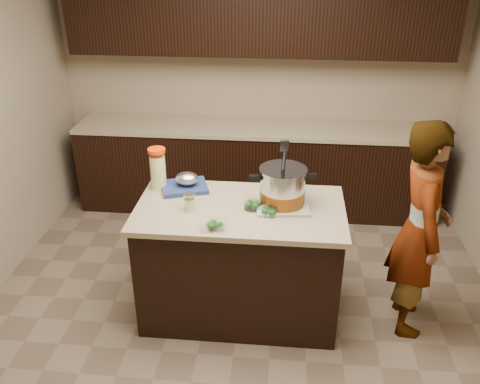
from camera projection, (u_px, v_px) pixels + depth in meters
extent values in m
plane|color=brown|center=(240.00, 309.00, 3.94)|extent=(4.00, 4.00, 0.00)
cube|color=tan|center=(259.00, 74.00, 5.11)|extent=(4.00, 0.04, 2.70)
cube|color=black|center=(256.00, 169.00, 5.26)|extent=(3.60, 0.60, 0.86)
cube|color=tan|center=(256.00, 128.00, 5.05)|extent=(3.60, 0.63, 0.04)
cube|color=black|center=(259.00, 13.00, 4.68)|extent=(3.60, 0.35, 0.75)
cube|color=black|center=(240.00, 263.00, 3.75)|extent=(1.40, 0.75, 0.86)
cube|color=tan|center=(240.00, 210.00, 3.54)|extent=(1.46, 0.81, 0.04)
cube|color=#577951|center=(282.00, 204.00, 3.56)|extent=(0.39, 0.39, 0.02)
cylinder|color=#B7B7BC|center=(283.00, 187.00, 3.50)|extent=(0.35, 0.35, 0.24)
cylinder|color=brown|center=(282.00, 196.00, 3.54)|extent=(0.36, 0.36, 0.10)
cylinder|color=#B7B7BC|center=(283.00, 170.00, 3.45)|extent=(0.38, 0.38, 0.02)
cube|color=black|center=(255.00, 177.00, 3.46)|extent=(0.08, 0.05, 0.03)
cube|color=black|center=(311.00, 176.00, 3.48)|extent=(0.08, 0.05, 0.03)
cylinder|color=black|center=(284.00, 162.00, 3.38)|extent=(0.05, 0.13, 0.30)
cylinder|color=#E8E68E|center=(158.00, 172.00, 3.75)|extent=(0.13, 0.13, 0.26)
cylinder|color=white|center=(158.00, 170.00, 3.74)|extent=(0.14, 0.14, 0.29)
cylinder|color=#FF3D05|center=(156.00, 151.00, 3.67)|extent=(0.15, 0.15, 0.02)
cylinder|color=#E8E68E|center=(190.00, 204.00, 3.48)|extent=(0.07, 0.07, 0.09)
cylinder|color=white|center=(190.00, 203.00, 3.48)|extent=(0.08, 0.08, 0.11)
cylinder|color=silver|center=(189.00, 194.00, 3.45)|extent=(0.09, 0.09, 0.02)
cylinder|color=silver|center=(252.00, 205.00, 3.50)|extent=(0.14, 0.14, 0.05)
cylinder|color=silver|center=(270.00, 211.00, 3.43)|extent=(0.14, 0.14, 0.06)
cube|color=silver|center=(214.00, 225.00, 3.26)|extent=(0.16, 0.12, 0.06)
cube|color=navy|center=(184.00, 187.00, 3.78)|extent=(0.40, 0.36, 0.03)
ellipsoid|color=silver|center=(187.00, 180.00, 3.75)|extent=(0.17, 0.14, 0.09)
imported|color=gray|center=(420.00, 230.00, 3.48)|extent=(0.40, 0.59, 1.58)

